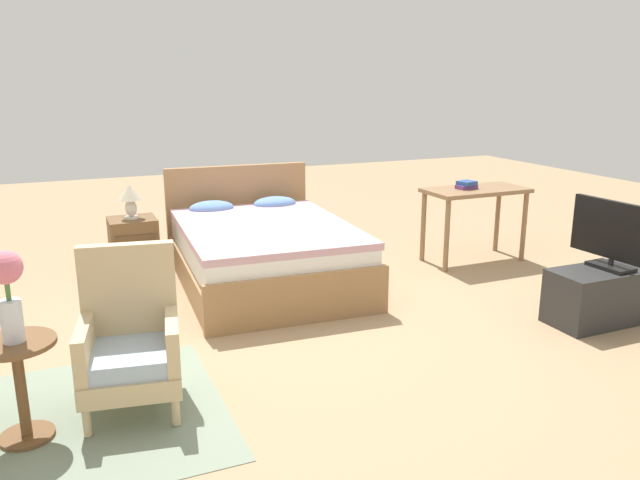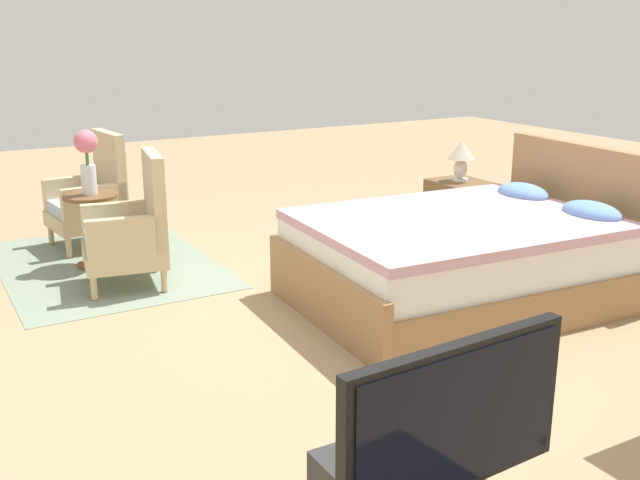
{
  "view_description": "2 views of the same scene",
  "coord_description": "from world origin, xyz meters",
  "px_view_note": "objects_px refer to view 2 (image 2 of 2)",
  "views": [
    {
      "loc": [
        -1.63,
        -4.22,
        1.86
      ],
      "look_at": [
        0.24,
        0.13,
        0.61
      ],
      "focal_mm": 35.0,
      "sensor_mm": 36.0,
      "label": 1
    },
    {
      "loc": [
        3.63,
        -2.12,
        1.75
      ],
      "look_at": [
        0.04,
        -0.07,
        0.57
      ],
      "focal_mm": 42.0,
      "sensor_mm": 36.0,
      "label": 2
    }
  ],
  "objects_px": {
    "bed": "(471,256)",
    "armchair_by_window_left": "(92,200)",
    "tv_flatscreen": "(455,428)",
    "nightstand": "(458,213)",
    "table_lamp": "(461,155)",
    "flower_vase": "(87,155)",
    "side_table": "(93,221)",
    "armchair_by_window_right": "(132,232)"
  },
  "relations": [
    {
      "from": "table_lamp",
      "to": "nightstand",
      "type": "bearing_deg",
      "value": -90.0
    },
    {
      "from": "nightstand",
      "to": "tv_flatscreen",
      "type": "height_order",
      "value": "tv_flatscreen"
    },
    {
      "from": "armchair_by_window_right",
      "to": "tv_flatscreen",
      "type": "xyz_separation_m",
      "value": [
        3.56,
        -0.11,
        0.31
      ]
    },
    {
      "from": "nightstand",
      "to": "table_lamp",
      "type": "relative_size",
      "value": 1.64
    },
    {
      "from": "side_table",
      "to": "tv_flatscreen",
      "type": "distance_m",
      "value": 4.14
    },
    {
      "from": "side_table",
      "to": "table_lamp",
      "type": "height_order",
      "value": "table_lamp"
    },
    {
      "from": "table_lamp",
      "to": "tv_flatscreen",
      "type": "relative_size",
      "value": 0.43
    },
    {
      "from": "bed",
      "to": "side_table",
      "type": "height_order",
      "value": "bed"
    },
    {
      "from": "armchair_by_window_left",
      "to": "tv_flatscreen",
      "type": "relative_size",
      "value": 1.21
    },
    {
      "from": "flower_vase",
      "to": "table_lamp",
      "type": "xyz_separation_m",
      "value": [
        0.91,
        2.75,
        -0.09
      ]
    },
    {
      "from": "bed",
      "to": "nightstand",
      "type": "xyz_separation_m",
      "value": [
        -1.05,
        0.77,
        -0.03
      ]
    },
    {
      "from": "armchair_by_window_left",
      "to": "nightstand",
      "type": "height_order",
      "value": "armchair_by_window_left"
    },
    {
      "from": "armchair_by_window_left",
      "to": "side_table",
      "type": "height_order",
      "value": "armchair_by_window_left"
    },
    {
      "from": "flower_vase",
      "to": "nightstand",
      "type": "relative_size",
      "value": 0.88
    },
    {
      "from": "nightstand",
      "to": "table_lamp",
      "type": "xyz_separation_m",
      "value": [
        -0.0,
        0.0,
        0.48
      ]
    },
    {
      "from": "bed",
      "to": "tv_flatscreen",
      "type": "xyz_separation_m",
      "value": [
        2.17,
        -1.95,
        0.4
      ]
    },
    {
      "from": "nightstand",
      "to": "side_table",
      "type": "bearing_deg",
      "value": -108.33
    },
    {
      "from": "armchair_by_window_right",
      "to": "nightstand",
      "type": "distance_m",
      "value": 2.64
    },
    {
      "from": "flower_vase",
      "to": "armchair_by_window_left",
      "type": "bearing_deg",
      "value": 166.86
    },
    {
      "from": "flower_vase",
      "to": "table_lamp",
      "type": "relative_size",
      "value": 1.45
    },
    {
      "from": "tv_flatscreen",
      "to": "armchair_by_window_left",
      "type": "bearing_deg",
      "value": 178.64
    },
    {
      "from": "bed",
      "to": "armchair_by_window_right",
      "type": "relative_size",
      "value": 2.41
    },
    {
      "from": "bed",
      "to": "nightstand",
      "type": "relative_size",
      "value": 4.1
    },
    {
      "from": "armchair_by_window_left",
      "to": "table_lamp",
      "type": "height_order",
      "value": "armchair_by_window_left"
    },
    {
      "from": "bed",
      "to": "table_lamp",
      "type": "relative_size",
      "value": 6.71
    },
    {
      "from": "flower_vase",
      "to": "nightstand",
      "type": "xyz_separation_m",
      "value": [
        0.91,
        2.74,
        -0.58
      ]
    },
    {
      "from": "flower_vase",
      "to": "tv_flatscreen",
      "type": "relative_size",
      "value": 0.63
    },
    {
      "from": "bed",
      "to": "flower_vase",
      "type": "height_order",
      "value": "flower_vase"
    },
    {
      "from": "armchair_by_window_left",
      "to": "side_table",
      "type": "xyz_separation_m",
      "value": [
        0.57,
        -0.13,
        -0.03
      ]
    },
    {
      "from": "bed",
      "to": "table_lamp",
      "type": "xyz_separation_m",
      "value": [
        -1.05,
        0.77,
        0.46
      ]
    },
    {
      "from": "armchair_by_window_left",
      "to": "table_lamp",
      "type": "bearing_deg",
      "value": 60.52
    },
    {
      "from": "bed",
      "to": "side_table",
      "type": "xyz_separation_m",
      "value": [
        -1.96,
        -1.97,
        0.05
      ]
    },
    {
      "from": "bed",
      "to": "armchair_by_window_left",
      "type": "height_order",
      "value": "bed"
    },
    {
      "from": "nightstand",
      "to": "armchair_by_window_right",
      "type": "bearing_deg",
      "value": -97.35
    },
    {
      "from": "bed",
      "to": "armchair_by_window_left",
      "type": "bearing_deg",
      "value": -143.91
    },
    {
      "from": "armchair_by_window_left",
      "to": "armchair_by_window_right",
      "type": "distance_m",
      "value": 1.14
    },
    {
      "from": "flower_vase",
      "to": "table_lamp",
      "type": "distance_m",
      "value": 2.89
    },
    {
      "from": "bed",
      "to": "armchair_by_window_left",
      "type": "xyz_separation_m",
      "value": [
        -2.53,
        -1.84,
        0.08
      ]
    },
    {
      "from": "bed",
      "to": "armchair_by_window_left",
      "type": "relative_size",
      "value": 2.41
    },
    {
      "from": "bed",
      "to": "nightstand",
      "type": "height_order",
      "value": "bed"
    },
    {
      "from": "flower_vase",
      "to": "side_table",
      "type": "bearing_deg",
      "value": -90.0
    },
    {
      "from": "armchair_by_window_right",
      "to": "flower_vase",
      "type": "bearing_deg",
      "value": -167.0
    }
  ]
}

